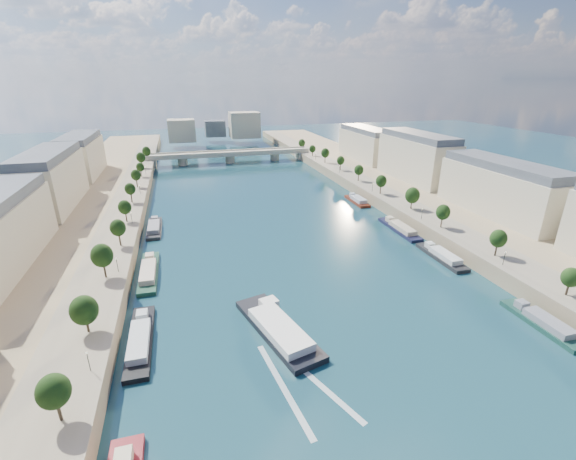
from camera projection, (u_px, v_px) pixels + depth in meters
ground at (277, 231)px, 147.58m from camera, size 700.00×700.00×0.00m
quay_left at (69, 246)px, 128.65m from camera, size 44.00×520.00×5.00m
quay_right at (440, 209)px, 164.67m from camera, size 44.00×520.00×5.00m
pave_left at (116, 234)px, 131.47m from camera, size 14.00×520.00×0.10m
pave_right at (410, 206)px, 159.99m from camera, size 14.00×520.00×0.10m
trees_left at (120, 217)px, 131.77m from camera, size 4.80×268.80×8.26m
trees_right at (394, 188)px, 166.46m from camera, size 4.80×268.80×8.26m
lamps_left at (125, 236)px, 122.63m from camera, size 0.36×200.36×4.28m
lamps_right at (395, 198)px, 162.34m from camera, size 0.36×200.36×4.28m
buildings_left at (27, 199)px, 131.04m from camera, size 16.00×226.00×23.20m
buildings_right at (453, 169)px, 173.57m from camera, size 16.00×226.00×23.20m
skyline at (220, 127)px, 339.74m from camera, size 79.00×42.00×22.00m
bridge at (230, 155)px, 266.87m from camera, size 112.00×12.00×8.15m
tour_barge at (278, 329)px, 88.25m from camera, size 15.55×30.27×3.95m
wake at (299, 384)px, 73.81m from camera, size 14.21×25.92×0.04m
moored_barges_left at (140, 340)px, 84.98m from camera, size 5.00×157.33×3.60m
moored_barges_right at (456, 266)px, 118.25m from camera, size 5.00×162.72×3.60m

